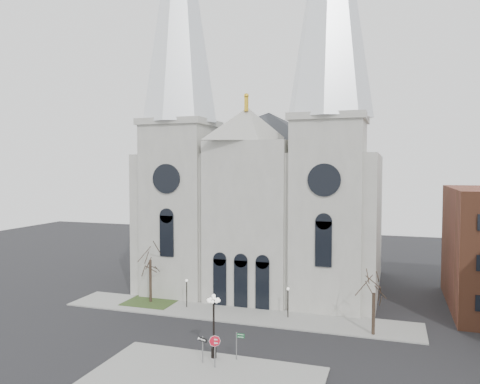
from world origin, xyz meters
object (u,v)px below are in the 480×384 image
(globe_lamp, at_px, (214,318))
(street_name_sign, at_px, (237,343))
(stop_sign, at_px, (215,345))
(one_way_sign, at_px, (203,345))

(globe_lamp, xyz_separation_m, street_name_sign, (2.04, 0.28, -2.08))
(stop_sign, bearing_deg, globe_lamp, 113.22)
(stop_sign, bearing_deg, street_name_sign, 58.21)
(one_way_sign, distance_m, street_name_sign, 2.96)
(stop_sign, distance_m, globe_lamp, 2.51)
(globe_lamp, bearing_deg, street_name_sign, 7.82)
(globe_lamp, relative_size, one_way_sign, 2.45)
(stop_sign, relative_size, globe_lamp, 0.48)
(one_way_sign, xyz_separation_m, street_name_sign, (2.53, 1.54, -0.14))
(street_name_sign, bearing_deg, stop_sign, -124.62)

